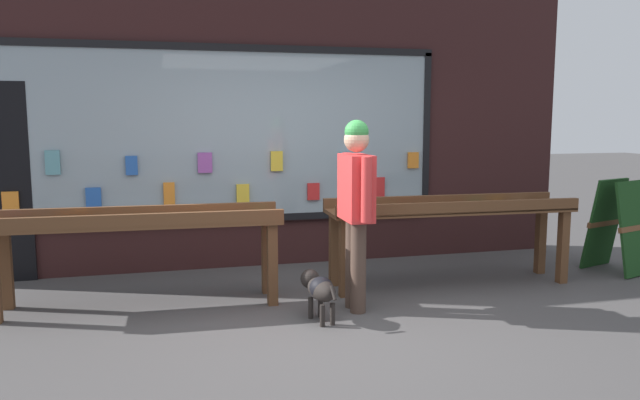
{
  "coord_description": "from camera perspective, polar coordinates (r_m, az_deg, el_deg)",
  "views": [
    {
      "loc": [
        -1.37,
        -4.8,
        1.75
      ],
      "look_at": [
        0.1,
        0.8,
        0.96
      ],
      "focal_mm": 35.0,
      "sensor_mm": 36.0,
      "label": 1
    }
  ],
  "objects": [
    {
      "name": "small_dog",
      "position": [
        5.38,
        -0.04,
        -8.08
      ],
      "size": [
        0.26,
        0.59,
        0.41
      ],
      "rotation": [
        0.0,
        0.0,
        1.75
      ],
      "color": "black",
      "rests_on": "ground_plane"
    },
    {
      "name": "sandwich_board_sign",
      "position": [
        7.77,
        25.68,
        -2.12
      ],
      "size": [
        0.69,
        0.72,
        1.04
      ],
      "rotation": [
        0.0,
        0.0,
        0.31
      ],
      "color": "#193F19",
      "rests_on": "ground_plane"
    },
    {
      "name": "ground_plane",
      "position": [
        5.29,
        1.17,
        -11.59
      ],
      "size": [
        40.0,
        40.0,
        0.0
      ],
      "primitive_type": "plane",
      "color": "#474444"
    },
    {
      "name": "display_table_right",
      "position": [
        6.57,
        11.84,
        -1.4
      ],
      "size": [
        2.59,
        0.68,
        0.91
      ],
      "color": "brown",
      "rests_on": "ground_plane"
    },
    {
      "name": "shopfront_facade",
      "position": [
        7.3,
        -4.59,
        7.99
      ],
      "size": [
        7.2,
        0.29,
        3.63
      ],
      "color": "#331919",
      "rests_on": "ground_plane"
    },
    {
      "name": "person_browsing",
      "position": [
        5.54,
        3.32,
        0.03
      ],
      "size": [
        0.23,
        0.67,
        1.71
      ],
      "rotation": [
        0.0,
        0.0,
        1.56
      ],
      "color": "#4C382D",
      "rests_on": "ground_plane"
    },
    {
      "name": "display_table_left",
      "position": [
        5.89,
        -16.24,
        -2.59
      ],
      "size": [
        2.59,
        0.66,
        0.91
      ],
      "color": "brown",
      "rests_on": "ground_plane"
    }
  ]
}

